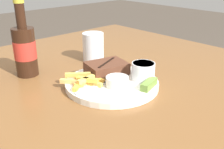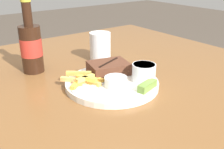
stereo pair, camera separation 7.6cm
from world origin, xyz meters
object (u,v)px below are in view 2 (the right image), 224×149
Objects in this scene: beer_bottle at (31,46)px; pickle_spear at (147,86)px; drinking_glass at (100,47)px; dipping_sauce_cup at (116,81)px; steak_portion at (109,68)px; coleslaw_cup at (144,71)px; fork_utensil at (91,86)px; dinner_plate at (112,84)px.

pickle_spear is at bearing -63.01° from beer_bottle.
beer_bottle is 0.25m from drinking_glass.
beer_bottle is at bearing 113.21° from dipping_sauce_cup.
dipping_sauce_cup is 0.26× the size of beer_bottle.
beer_bottle reaches higher than pickle_spear.
dipping_sauce_cup reaches higher than pickle_spear.
coleslaw_cup reaches higher than steak_portion.
beer_bottle is at bearing 124.74° from coleslaw_cup.
pickle_spear is at bearing -122.94° from coleslaw_cup.
pickle_spear is 0.54× the size of fork_utensil.
drinking_glass is (0.08, 0.16, 0.02)m from steak_portion.
fork_utensil is at bearing 146.45° from dipping_sauce_cup.
beer_bottle is at bearing 129.67° from steak_portion.
fork_utensil is (-0.10, -0.05, -0.02)m from steak_portion.
dipping_sauce_cup is at bearing 168.84° from coleslaw_cup.
dipping_sauce_cup reaches higher than dinner_plate.
coleslaw_cup reaches higher than pickle_spear.
coleslaw_cup is 1.08× the size of dipping_sauce_cup.
dipping_sauce_cup is 0.61× the size of drinking_glass.
drinking_glass reaches higher than dinner_plate.
coleslaw_cup is (0.05, -0.11, 0.01)m from steak_portion.
drinking_glass reaches higher than coleslaw_cup.
dipping_sauce_cup is (-0.09, 0.02, -0.01)m from coleslaw_cup.
fork_utensil is (-0.11, 0.10, -0.01)m from pickle_spear.
beer_bottle reaches higher than coleslaw_cup.
coleslaw_cup is at bearing -66.19° from steak_portion.
fork_utensil is 0.28m from drinking_glass.
coleslaw_cup reaches higher than dinner_plate.
steak_portion is at bearing -50.33° from beer_bottle.
fork_utensil is (-0.15, 0.06, -0.03)m from coleslaw_cup.
drinking_glass reaches higher than pickle_spear.
coleslaw_cup is 0.38m from beer_bottle.
dinner_plate is 2.04× the size of fork_utensil.
dipping_sauce_cup is at bearing -114.68° from steak_portion.
pickle_spear is (0.02, -0.16, -0.01)m from steak_portion.
coleslaw_cup reaches higher than dipping_sauce_cup.
fork_utensil is 0.27m from beer_bottle.
drinking_glass is (0.03, 0.27, 0.01)m from coleslaw_cup.
beer_bottle reaches higher than steak_portion.
beer_bottle is at bearing 170.87° from drinking_glass.
coleslaw_cup is 0.28× the size of beer_bottle.
coleslaw_cup is at bearing -96.63° from drinking_glass.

